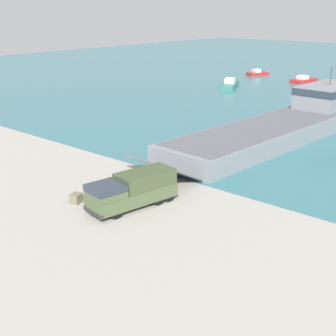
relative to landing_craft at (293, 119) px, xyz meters
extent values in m
plane|color=#9E998E|center=(0.25, -28.64, -1.81)|extent=(240.00, 240.00, 0.00)
cube|color=gray|center=(-0.21, -3.33, -0.79)|extent=(10.28, 36.82, 2.04)
cube|color=#56565B|center=(-0.21, -3.33, 0.27)|extent=(9.55, 35.33, 0.08)
cube|color=gray|center=(0.59, 9.24, 1.78)|extent=(6.22, 10.52, 3.10)
cube|color=#28333D|center=(0.59, 9.24, 2.72)|extent=(6.39, 10.64, 0.93)
cylinder|color=#3F3F42|center=(0.59, 9.24, 4.53)|extent=(0.16, 0.16, 2.40)
cube|color=#56565B|center=(-1.49, -23.30, -0.68)|extent=(7.00, 4.13, 1.97)
cube|color=#475638|center=(0.92, -29.73, -0.88)|extent=(3.68, 7.81, 1.10)
cube|color=#475638|center=(0.51, -32.17, 0.17)|extent=(2.72, 2.90, 1.00)
cube|color=#28333D|center=(0.51, -32.17, 0.42)|extent=(2.79, 2.94, 0.50)
cube|color=#3C492E|center=(1.13, -28.47, 0.29)|extent=(3.13, 5.08, 1.24)
cube|color=#2D2D2D|center=(0.31, -33.35, -1.28)|extent=(2.53, 0.66, 0.32)
cylinder|color=black|center=(1.53, -32.19, -1.23)|extent=(0.59, 1.21, 1.16)
cylinder|color=black|center=(-0.46, -31.85, -1.23)|extent=(0.59, 1.21, 1.16)
cylinder|color=black|center=(2.21, -28.14, -1.23)|extent=(0.59, 1.21, 1.16)
cylinder|color=black|center=(0.22, -27.81, -1.23)|extent=(0.59, 1.21, 1.16)
cylinder|color=black|center=(2.39, -27.06, -1.23)|extent=(0.59, 1.21, 1.16)
cylinder|color=black|center=(0.40, -26.72, -1.23)|extent=(0.59, 1.21, 1.16)
cylinder|color=#475638|center=(-2.27, -29.22, -1.38)|extent=(0.14, 0.14, 0.86)
cylinder|color=#475638|center=(-2.29, -29.40, -1.38)|extent=(0.14, 0.14, 0.86)
cube|color=#475638|center=(-2.28, -29.31, -0.61)|extent=(0.29, 0.47, 0.68)
sphere|color=tan|center=(-2.28, -29.31, -0.15)|extent=(0.23, 0.23, 0.23)
cube|color=#B22323|center=(-30.87, 44.14, -1.46)|extent=(4.20, 5.52, 0.70)
cube|color=silver|center=(-31.03, 43.79, -0.72)|extent=(2.10, 2.04, 0.77)
cube|color=#B22323|center=(-17.72, 40.96, -1.45)|extent=(3.80, 6.83, 0.72)
cube|color=silver|center=(-17.81, 40.48, -0.69)|extent=(2.16, 2.25, 0.80)
cube|color=#2D7060|center=(-26.15, 25.04, -1.39)|extent=(6.09, 8.94, 0.83)
cube|color=silver|center=(-26.42, 25.63, -0.52)|extent=(2.82, 3.14, 0.91)
cube|color=#6B664C|center=(-3.13, -32.24, -1.42)|extent=(1.02, 1.12, 0.78)
camera|label=1|loc=(25.64, -54.19, 13.42)|focal=50.00mm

